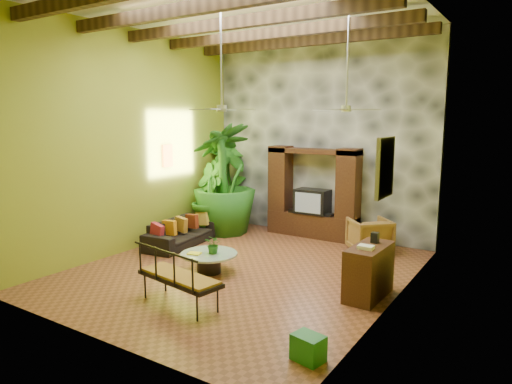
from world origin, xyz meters
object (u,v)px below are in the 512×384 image
Objects in this scene: ceiling_fan_back at (346,98)px; tall_plant_b at (208,198)px; iron_bench at (176,275)px; green_bin at (308,348)px; entertainment_center at (313,199)px; tall_plant_c at (224,179)px; sofa at (181,232)px; coffee_table at (209,260)px; ceiling_fan_front at (222,97)px; wicker_armchair at (370,235)px; tall_plant_a at (229,179)px; side_console at (369,272)px.

ceiling_fan_back reaches higher than tall_plant_b.
green_bin is at bearing 1.42° from iron_bench.
entertainment_center is 2.36m from tall_plant_c.
sofa is 1.27× the size of iron_bench.
tall_plant_c is 4.92m from iron_bench.
tall_plant_c is 3.39m from coffee_table.
iron_bench reaches higher than coffee_table.
ceiling_fan_front reaches higher than wicker_armchair.
iron_bench is at bearing -146.05° from sofa.
ceiling_fan_front is 0.72× the size of tall_plant_a.
coffee_table is at bearing -51.01° from tall_plant_b.
iron_bench is at bearing -69.34° from coffee_table.
side_console is at bearing -20.85° from tall_plant_b.
ceiling_fan_front is 3.90m from sofa.
tall_plant_a is (-4.37, 0.60, 0.89)m from wicker_armchair.
iron_bench is at bearing -88.71° from entertainment_center.
green_bin is (5.30, -5.58, -1.12)m from tall_plant_a.
tall_plant_b is at bearing -136.56° from tall_plant_c.
coffee_table is at bearing -130.76° from sofa.
wicker_armchair is 2.23× the size of green_bin.
side_console is at bearing 9.36° from coffee_table.
tall_plant_a reaches higher than tall_plant_b.
entertainment_center reaches higher than side_console.
ceiling_fan_back is at bearing -50.43° from entertainment_center.
tall_plant_b reaches higher than green_bin.
tall_plant_c is at bearing 135.75° from green_bin.
entertainment_center is 3.40m from sofa.
green_bin is (4.76, -4.64, -1.28)m from tall_plant_c.
side_console reaches higher than coffee_table.
ceiling_fan_back is (1.60, -1.94, 2.44)m from entertainment_center.
green_bin is at bearing -73.87° from ceiling_fan_back.
side_console is at bearing 91.58° from green_bin.
green_bin is (0.93, -4.98, -0.22)m from wicker_armchair.
tall_plant_c reaches higher than side_console.
tall_plant_c is 7.51× the size of green_bin.
green_bin is at bearing -46.49° from tall_plant_a.
tall_plant_b reaches higher than iron_bench.
ceiling_fan_back is at bearing -89.81° from sofa.
sofa is 1.87× the size of side_console.
ceiling_fan_back reaches higher than iron_bench.
tall_plant_a is 1.56× the size of iron_bench.
side_console is (3.06, 0.50, 0.19)m from coffee_table.
ceiling_fan_front is 4.08m from side_console.
side_console is at bearing -50.58° from entertainment_center.
tall_plant_b is 5.39m from side_console.
sofa is 1.08× the size of tall_plant_b.
sofa is 5.87m from green_bin.
coffee_table is (-2.19, -3.06, -0.14)m from wicker_armchair.
ceiling_fan_back is 0.89× the size of sofa.
ceiling_fan_front is 4.76m from green_bin.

